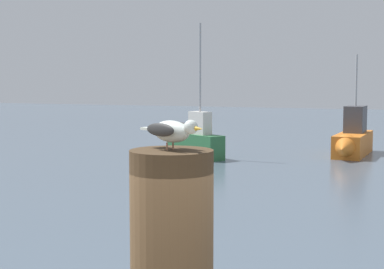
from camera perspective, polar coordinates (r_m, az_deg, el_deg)
The scene contains 3 objects.
seagull at distance 2.69m, azimuth -1.91°, elevation 0.39°, with size 0.37×0.22×0.14m.
boat_green at distance 22.59m, azimuth 0.12°, elevation -0.66°, with size 3.10×2.22×5.04m.
boat_orange at distance 23.89m, azimuth 15.13°, elevation -0.47°, with size 1.18×4.32×3.95m.
Camera 1 is at (1.52, -2.75, 2.92)m, focal length 55.53 mm.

